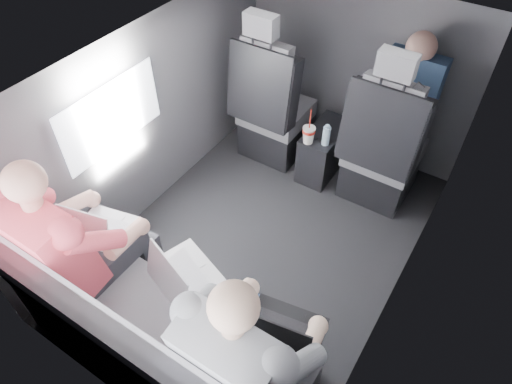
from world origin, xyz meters
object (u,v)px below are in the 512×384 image
Objects in this scene: water_bottle at (326,135)px; passenger_rear_left at (78,244)px; rear_bench at (154,341)px; passenger_rear_right at (251,352)px; front_seat_left at (272,114)px; center_console at (324,151)px; passenger_front_right at (408,96)px; front_seat_right at (381,154)px; soda_cup at (309,134)px; laptop_silver at (181,273)px; laptop_black at (280,333)px; laptop_white at (99,227)px.

passenger_rear_left is (-0.59, -1.70, 0.17)m from water_bottle.
passenger_rear_right is at bearing 9.98° from rear_bench.
passenger_rear_left reaches higher than front_seat_left.
center_console is 0.62× the size of passenger_front_right.
soda_cup is (-0.50, -0.16, 0.07)m from front_seat_right.
front_seat_left is 3.21× the size of laptop_silver.
passenger_rear_right is (0.09, -1.81, 0.24)m from front_seat_right.
front_seat_left is at bearing 168.06° from water_bottle.
center_console is 1.97m from passenger_rear_left.
front_seat_left reaches higher than laptop_silver.
passenger_rear_left reaches higher than laptop_black.
passenger_rear_right is (0.54, -1.85, 0.44)m from center_console.
passenger_front_right is at bearing 77.01° from laptop_silver.
center_console is 2.91× the size of water_bottle.
rear_bench is 0.72m from laptop_black.
passenger_rear_left is (-0.55, -0.15, 0.01)m from laptop_silver.
passenger_front_right is (0.46, 2.16, 0.44)m from rear_bench.
passenger_front_right is (0.40, 0.37, 0.27)m from water_bottle.
front_seat_left is at bearing 106.00° from laptop_silver.
soda_cup is at bearing -141.05° from passenger_front_right.
front_seat_right reaches higher than passenger_front_right.
laptop_white is (-0.48, -1.50, 0.16)m from soda_cup.
soda_cup is at bearing -155.81° from water_bottle.
front_seat_left is 1.83m from passenger_rear_left.
passenger_front_right reaches higher than laptop_silver.
laptop_silver reaches higher than water_bottle.
rear_bench is 4.06× the size of laptop_silver.
front_seat_left is 1.00× the size of front_seat_right.
passenger_rear_left reaches higher than water_bottle.
center_console is 1.38× the size of laptop_white.
laptop_black is (0.53, -1.55, 0.16)m from water_bottle.
laptop_white is 0.88× the size of laptop_silver.
front_seat_right is 2.64× the size of center_console.
passenger_front_right is at bearing 86.70° from front_seat_right.
laptop_black is (0.59, 0.24, 0.33)m from rear_bench.
center_console is 0.38× the size of passenger_rear_left.
laptop_black is (0.59, -1.70, 0.43)m from center_console.
laptop_black is at bearing 68.70° from passenger_rear_right.
passenger_rear_right is at bearing -73.74° from center_console.
water_bottle is 1.55m from laptop_silver.
passenger_rear_left is at bearing -164.36° from laptop_silver.
soda_cup is (-0.05, -0.20, 0.27)m from center_console.
rear_bench is at bearing -102.15° from passenger_front_right.
center_console is at bearing -154.87° from passenger_front_right.
passenger_rear_left reaches higher than rear_bench.
soda_cup is at bearing 109.72° from passenger_rear_right.
water_bottle is (0.11, 0.05, 0.00)m from soda_cup.
front_seat_right reaches higher than rear_bench.
front_seat_left is 1.68m from laptop_white.
passenger_front_right is at bearing 64.33° from passenger_rear_left.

